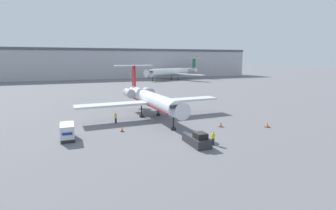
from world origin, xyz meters
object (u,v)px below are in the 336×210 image
object	(u,v)px
luggage_cart	(67,132)
traffic_cone_left	(122,129)
worker_by_wing	(116,118)
traffic_cone_mid	(267,125)
worker_near_tug	(213,138)
traffic_cone_right	(221,124)
airplane_main	(150,99)
airplane_parked_far_left	(173,72)
pushback_tug	(197,139)

from	to	relation	value
luggage_cart	traffic_cone_left	xyz separation A→B (m)	(7.67, 1.25, -0.73)
luggage_cart	traffic_cone_left	size ratio (longest dim) A/B	5.01
luggage_cart	worker_by_wing	size ratio (longest dim) A/B	2.04
traffic_cone_mid	worker_near_tug	bearing A→B (deg)	-160.74
worker_near_tug	traffic_cone_left	distance (m)	14.06
worker_near_tug	traffic_cone_mid	distance (m)	13.36
worker_by_wing	traffic_cone_mid	size ratio (longest dim) A/B	2.39
traffic_cone_right	airplane_main	bearing A→B (deg)	126.89
airplane_main	traffic_cone_mid	distance (m)	20.93
traffic_cone_mid	traffic_cone_right	bearing A→B (deg)	157.28
airplane_parked_far_left	pushback_tug	bearing A→B (deg)	-110.45
pushback_tug	worker_near_tug	bearing A→B (deg)	-21.37
traffic_cone_mid	airplane_main	bearing A→B (deg)	137.32
pushback_tug	traffic_cone_right	size ratio (longest dim) A/B	5.72
pushback_tug	airplane_parked_far_left	world-z (taller)	airplane_parked_far_left
traffic_cone_left	luggage_cart	bearing A→B (deg)	-170.72
traffic_cone_right	worker_by_wing	bearing A→B (deg)	151.13
worker_near_tug	traffic_cone_mid	bearing A→B (deg)	19.26
traffic_cone_right	airplane_parked_far_left	size ratio (longest dim) A/B	0.02
worker_by_wing	traffic_cone_left	size ratio (longest dim) A/B	2.46
airplane_parked_far_left	luggage_cart	bearing A→B (deg)	-120.04
worker_near_tug	traffic_cone_left	bearing A→B (deg)	133.44
pushback_tug	traffic_cone_left	xyz separation A→B (m)	(-7.72, 9.44, -0.33)
airplane_main	pushback_tug	xyz separation A→B (m)	(0.67, -17.67, -2.80)
worker_by_wing	traffic_cone_right	size ratio (longest dim) A/B	2.19
worker_near_tug	worker_by_wing	bearing A→B (deg)	121.44
pushback_tug	airplane_parked_far_left	bearing A→B (deg)	69.55
pushback_tug	worker_near_tug	size ratio (longest dim) A/B	2.80
worker_near_tug	airplane_parked_far_left	distance (m)	104.59
traffic_cone_left	pushback_tug	bearing A→B (deg)	-50.73
worker_near_tug	traffic_cone_mid	world-z (taller)	worker_near_tug
airplane_main	pushback_tug	size ratio (longest dim) A/B	5.73
pushback_tug	traffic_cone_right	bearing A→B (deg)	40.14
airplane_main	airplane_parked_far_left	bearing A→B (deg)	65.14
traffic_cone_left	traffic_cone_mid	distance (m)	23.00
worker_near_tug	traffic_cone_left	xyz separation A→B (m)	(-9.66, 10.20, -0.54)
worker_near_tug	worker_by_wing	world-z (taller)	worker_by_wing
airplane_parked_far_left	worker_near_tug	bearing A→B (deg)	-109.30
worker_by_wing	pushback_tug	bearing A→B (deg)	-62.84
airplane_parked_far_left	traffic_cone_right	bearing A→B (deg)	-107.48
pushback_tug	airplane_parked_far_left	xyz separation A→B (m)	(36.50, 97.91, 3.21)
luggage_cart	airplane_parked_far_left	distance (m)	103.69
worker_by_wing	traffic_cone_right	distance (m)	17.60
pushback_tug	worker_by_wing	xyz separation A→B (m)	(-7.69, 15.00, 0.28)
pushback_tug	worker_by_wing	bearing A→B (deg)	117.16
traffic_cone_left	airplane_parked_far_left	size ratio (longest dim) A/B	0.02
airplane_main	worker_by_wing	distance (m)	7.93
luggage_cart	traffic_cone_right	world-z (taller)	luggage_cart
airplane_main	pushback_tug	distance (m)	17.90
pushback_tug	luggage_cart	distance (m)	17.44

